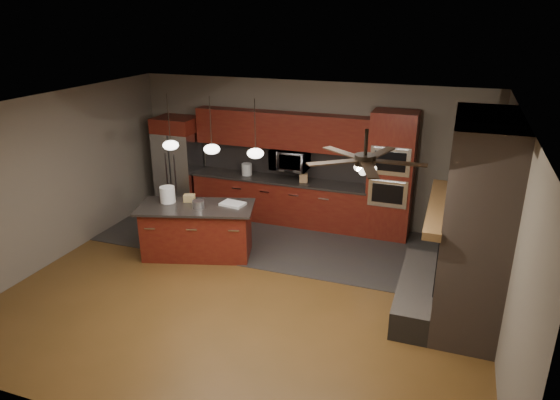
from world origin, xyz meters
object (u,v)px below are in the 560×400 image
at_px(microwave, 290,159).
at_px(kitchen_island, 197,230).
at_px(refrigerator, 179,164).
at_px(paint_tray, 233,204).
at_px(oven_tower, 391,176).
at_px(counter_bucket, 247,169).
at_px(cardboard_box, 189,198).
at_px(white_bucket, 168,195).
at_px(paint_can, 198,204).
at_px(counter_box, 304,178).

relative_size(microwave, kitchen_island, 0.34).
distance_m(refrigerator, paint_tray, 2.56).
xyz_separation_m(oven_tower, counter_bucket, (-2.88, 0.01, -0.17)).
distance_m(microwave, cardboard_box, 2.23).
relative_size(white_bucket, cardboard_box, 1.46).
relative_size(white_bucket, counter_bucket, 1.17).
height_order(white_bucket, cardboard_box, white_bucket).
distance_m(refrigerator, white_bucket, 2.06).
height_order(refrigerator, paint_can, refrigerator).
height_order(paint_can, counter_box, counter_box).
bearing_deg(cardboard_box, paint_tray, -13.27).
bearing_deg(microwave, oven_tower, -1.66).
bearing_deg(counter_box, kitchen_island, -137.06).
bearing_deg(white_bucket, cardboard_box, 26.06).
xyz_separation_m(oven_tower, cardboard_box, (-3.20, -1.78, -0.21)).
bearing_deg(refrigerator, kitchen_island, -52.95).
bearing_deg(paint_can, paint_tray, 33.95).
xyz_separation_m(refrigerator, paint_tray, (1.99, -1.61, -0.06)).
height_order(cardboard_box, counter_bucket, counter_bucket).
height_order(refrigerator, paint_tray, refrigerator).
bearing_deg(counter_bucket, white_bucket, -108.44).
bearing_deg(microwave, white_bucket, -127.86).
distance_m(cardboard_box, counter_box, 2.32).
bearing_deg(paint_can, counter_bucket, 89.50).
xyz_separation_m(microwave, paint_tray, (-0.44, -1.74, -0.36)).
bearing_deg(paint_tray, counter_box, 73.49).
distance_m(oven_tower, white_bucket, 4.02).
distance_m(refrigerator, counter_box, 2.74).
bearing_deg(refrigerator, oven_tower, 0.96).
bearing_deg(counter_bucket, kitchen_island, -93.28).
xyz_separation_m(counter_bucket, counter_box, (1.22, -0.05, -0.03)).
bearing_deg(white_bucket, kitchen_island, -0.65).
xyz_separation_m(paint_tray, cardboard_box, (-0.78, -0.09, 0.04)).
bearing_deg(paint_tray, paint_can, -137.85).
xyz_separation_m(paint_can, counter_bucket, (0.02, 2.02, 0.03)).
distance_m(paint_tray, cardboard_box, 0.79).
bearing_deg(kitchen_island, microwave, 46.78).
height_order(counter_bucket, counter_box, counter_bucket).
xyz_separation_m(kitchen_island, cardboard_box, (-0.21, 0.17, 0.51)).
distance_m(counter_bucket, counter_box, 1.22).
distance_m(microwave, white_bucket, 2.54).
xyz_separation_m(refrigerator, kitchen_island, (1.41, -1.87, -0.53)).
relative_size(paint_can, paint_tray, 0.51).
height_order(kitchen_island, counter_bucket, counter_bucket).
distance_m(microwave, paint_tray, 1.83).
distance_m(kitchen_island, counter_bucket, 2.03).
bearing_deg(kitchen_island, paint_can, -52.16).
xyz_separation_m(oven_tower, refrigerator, (-4.40, -0.07, -0.19)).
bearing_deg(microwave, refrigerator, -176.90).
height_order(kitchen_island, counter_box, counter_box).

